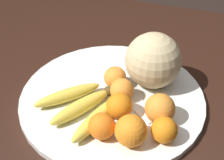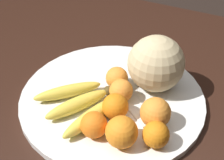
% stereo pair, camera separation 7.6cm
% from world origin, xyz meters
% --- Properties ---
extents(kitchen_table, '(1.69, 1.19, 0.76)m').
position_xyz_m(kitchen_table, '(0.00, 0.00, 0.68)').
color(kitchen_table, black).
rests_on(kitchen_table, ground_plane).
extents(fruit_bowl, '(0.47, 0.47, 0.02)m').
position_xyz_m(fruit_bowl, '(0.04, -0.00, 0.76)').
color(fruit_bowl, white).
rests_on(fruit_bowl, kitchen_table).
extents(melon, '(0.14, 0.14, 0.14)m').
position_xyz_m(melon, '(0.12, 0.08, 0.84)').
color(melon, '#C6B284').
rests_on(melon, fruit_bowl).
extents(banana_bunch, '(0.20, 0.21, 0.04)m').
position_xyz_m(banana_bunch, '(-0.01, -0.08, 0.79)').
color(banana_bunch, '#473819').
rests_on(banana_bunch, fruit_bowl).
extents(orange_front_left, '(0.07, 0.07, 0.07)m').
position_xyz_m(orange_front_left, '(0.17, -0.05, 0.81)').
color(orange_front_left, orange).
rests_on(orange_front_left, fruit_bowl).
extents(orange_front_right, '(0.06, 0.06, 0.06)m').
position_xyz_m(orange_front_right, '(0.07, -0.01, 0.80)').
color(orange_front_right, orange).
rests_on(orange_front_right, fruit_bowl).
extents(orange_mid_center, '(0.06, 0.06, 0.06)m').
position_xyz_m(orange_mid_center, '(0.07, -0.13, 0.80)').
color(orange_mid_center, orange).
rests_on(orange_mid_center, fruit_bowl).
extents(orange_back_left, '(0.06, 0.06, 0.06)m').
position_xyz_m(orange_back_left, '(0.19, -0.10, 0.80)').
color(orange_back_left, orange).
rests_on(orange_back_left, fruit_bowl).
extents(orange_back_right, '(0.06, 0.06, 0.06)m').
position_xyz_m(orange_back_right, '(0.08, -0.06, 0.80)').
color(orange_back_right, orange).
rests_on(orange_back_right, fruit_bowl).
extents(orange_top_small, '(0.07, 0.07, 0.07)m').
position_xyz_m(orange_top_small, '(0.13, -0.13, 0.81)').
color(orange_top_small, orange).
rests_on(orange_top_small, fruit_bowl).
extents(orange_side_extra, '(0.06, 0.06, 0.06)m').
position_xyz_m(orange_side_extra, '(0.04, 0.04, 0.80)').
color(orange_side_extra, orange).
rests_on(orange_side_extra, fruit_bowl).
extents(produce_tag, '(0.10, 0.09, 0.00)m').
position_xyz_m(produce_tag, '(0.13, -0.02, 0.77)').
color(produce_tag, white).
rests_on(produce_tag, fruit_bowl).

